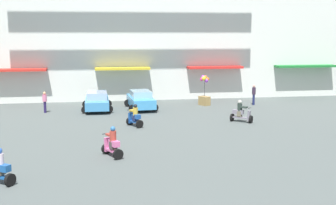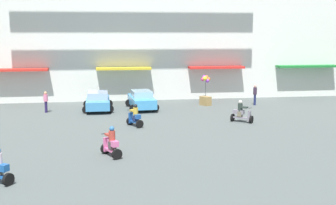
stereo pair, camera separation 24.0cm
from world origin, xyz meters
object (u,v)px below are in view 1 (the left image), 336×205
at_px(scooter_rider_7, 135,117).
at_px(pedestrian_1, 254,93).
at_px(balloon_vendor_cart, 204,94).
at_px(parked_car_1, 141,100).
at_px(pedestrian_0, 45,101).
at_px(scooter_rider_3, 112,144).
at_px(parked_car_0, 97,101).
at_px(scooter_rider_4, 241,113).

relative_size(scooter_rider_7, pedestrian_1, 0.88).
bearing_deg(pedestrian_1, balloon_vendor_cart, 172.61).
xyz_separation_m(pedestrian_1, balloon_vendor_cart, (-4.13, 0.54, -0.01)).
xyz_separation_m(parked_car_1, pedestrian_0, (-7.38, -0.45, 0.19)).
bearing_deg(scooter_rider_7, pedestrian_0, 136.44).
relative_size(parked_car_1, scooter_rider_3, 2.83).
bearing_deg(pedestrian_0, parked_car_0, 5.78).
height_order(parked_car_0, scooter_rider_4, scooter_rider_4).
bearing_deg(balloon_vendor_cart, scooter_rider_7, -131.09).
xyz_separation_m(scooter_rider_4, pedestrian_0, (-13.64, 5.76, 0.31)).
height_order(scooter_rider_4, pedestrian_0, pedestrian_0).
distance_m(parked_car_1, pedestrian_1, 9.61).
bearing_deg(balloon_vendor_cart, parked_car_0, -173.47).
xyz_separation_m(parked_car_1, scooter_rider_7, (-1.03, -6.49, -0.13)).
bearing_deg(scooter_rider_4, balloon_vendor_cart, 96.32).
height_order(pedestrian_0, balloon_vendor_cart, balloon_vendor_cart).
bearing_deg(pedestrian_1, scooter_rider_4, -116.67).
bearing_deg(scooter_rider_4, parked_car_1, 135.21).
bearing_deg(scooter_rider_4, pedestrian_0, 157.10).
bearing_deg(scooter_rider_4, pedestrian_1, 63.33).
xyz_separation_m(parked_car_1, scooter_rider_3, (-2.71, -13.26, -0.10)).
bearing_deg(scooter_rider_3, scooter_rider_7, 76.07).
relative_size(scooter_rider_4, pedestrian_1, 0.89).
bearing_deg(scooter_rider_3, pedestrian_1, 48.03).
distance_m(scooter_rider_4, balloon_vendor_cart, 7.23).
xyz_separation_m(scooter_rider_3, pedestrian_0, (-4.66, 12.80, 0.29)).
xyz_separation_m(pedestrian_0, pedestrian_1, (16.97, 0.88, 0.05)).
distance_m(parked_car_0, pedestrian_0, 3.95).
relative_size(parked_car_1, pedestrian_1, 2.57).
bearing_deg(scooter_rider_7, parked_car_0, 110.59).
bearing_deg(balloon_vendor_cart, scooter_rider_3, -119.90).
distance_m(scooter_rider_7, pedestrian_1, 12.69).
bearing_deg(pedestrian_0, parked_car_1, 3.52).
bearing_deg(scooter_rider_7, pedestrian_1, 33.05).
bearing_deg(pedestrian_0, pedestrian_1, 2.98).
bearing_deg(pedestrian_0, scooter_rider_4, -22.90).
relative_size(parked_car_1, scooter_rider_4, 2.89).
bearing_deg(parked_car_1, pedestrian_1, 2.56).
height_order(scooter_rider_3, pedestrian_0, pedestrian_0).
distance_m(scooter_rider_3, pedestrian_1, 18.41).
bearing_deg(scooter_rider_3, scooter_rider_4, 38.13).
distance_m(parked_car_0, scooter_rider_7, 6.87).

